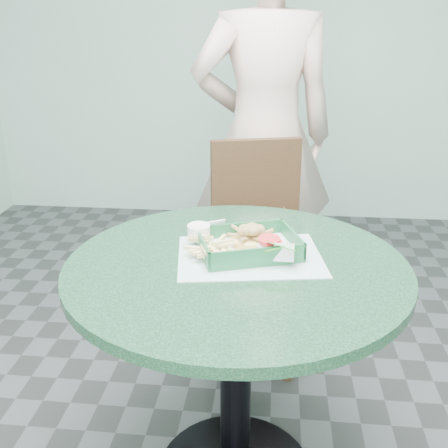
# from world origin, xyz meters

# --- Properties ---
(wall_back) EXTENTS (4.00, 0.04, 2.80)m
(wall_back) POSITION_xyz_m (0.00, 2.50, 1.40)
(wall_back) COLOR silver
(wall_back) RESTS_ON ground
(cafe_table) EXTENTS (0.94, 0.94, 0.75)m
(cafe_table) POSITION_xyz_m (0.00, 0.00, 0.58)
(cafe_table) COLOR black
(cafe_table) RESTS_ON floor
(dining_chair) EXTENTS (0.38, 0.39, 0.93)m
(dining_chair) POSITION_xyz_m (0.01, 0.76, 0.53)
(dining_chair) COLOR #432211
(dining_chair) RESTS_ON floor
(diner_person) EXTENTS (0.87, 0.67, 2.14)m
(diner_person) POSITION_xyz_m (0.04, 1.04, 1.07)
(diner_person) COLOR beige
(diner_person) RESTS_ON floor
(placemat) EXTENTS (0.44, 0.36, 0.00)m
(placemat) POSITION_xyz_m (0.03, 0.04, 0.75)
(placemat) COLOR #A5C0C0
(placemat) RESTS_ON cafe_table
(food_basket) EXTENTS (0.27, 0.20, 0.05)m
(food_basket) POSITION_xyz_m (0.03, 0.06, 0.77)
(food_basket) COLOR #1C5F36
(food_basket) RESTS_ON placemat
(crab_sandwich) EXTENTS (0.11, 0.11, 0.07)m
(crab_sandwich) POSITION_xyz_m (0.04, 0.09, 0.80)
(crab_sandwich) COLOR #F1C36A
(crab_sandwich) RESTS_ON food_basket
(fries_pile) EXTENTS (0.13, 0.14, 0.05)m
(fries_pile) POSITION_xyz_m (-0.08, 0.07, 0.79)
(fries_pile) COLOR #EAD286
(fries_pile) RESTS_ON food_basket
(sauce_ramekin) EXTENTS (0.07, 0.07, 0.04)m
(sauce_ramekin) POSITION_xyz_m (-0.10, 0.14, 0.80)
(sauce_ramekin) COLOR white
(sauce_ramekin) RESTS_ON food_basket
(garnish_cup) EXTENTS (0.11, 0.11, 0.04)m
(garnish_cup) POSITION_xyz_m (0.08, 0.00, 0.79)
(garnish_cup) COLOR silver
(garnish_cup) RESTS_ON food_basket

